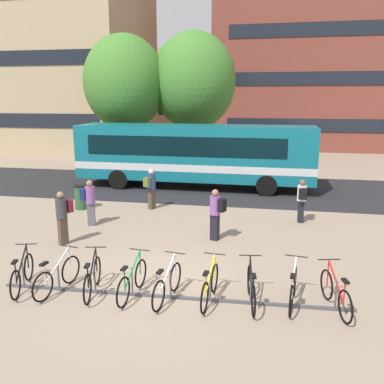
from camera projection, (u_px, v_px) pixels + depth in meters
The scene contains 24 objects.
ground at pixel (158, 284), 10.14m from camera, with size 200.00×200.00×0.00m, color gray.
bus_lane_asphalt at pixel (216, 188), 20.85m from camera, with size 80.00×7.20×0.01m, color #232326.
city_bus at pixel (196, 153), 20.63m from camera, with size 12.06×2.72×3.20m.
bike_rack at pixel (171, 294), 9.40m from camera, with size 8.29×0.39×0.70m.
parked_bicycle_black_0 at pixel (22, 274), 9.79m from camera, with size 0.65×1.67×0.99m.
parked_bicycle_white_1 at pixel (57, 277), 9.66m from camera, with size 0.52×1.70×0.99m.
parked_bicycle_black_2 at pixel (92, 278), 9.58m from camera, with size 0.55×1.70×0.99m.
parked_bicycle_green_3 at pixel (132, 281), 9.42m from camera, with size 0.52×1.72×0.99m.
parked_bicycle_white_4 at pixel (167, 285), 9.25m from camera, with size 0.52×1.71×0.99m.
parked_bicycle_yellow_5 at pixel (210, 286), 9.17m from camera, with size 0.52×1.72×0.99m.
parked_bicycle_black_6 at pixel (251, 289), 9.06m from camera, with size 0.52×1.71×0.99m.
parked_bicycle_white_7 at pixel (293, 289), 9.04m from camera, with size 0.52×1.72×0.99m.
parked_bicycle_red_8 at pixel (336, 294), 8.82m from camera, with size 0.60×1.68×0.99m.
commuter_navy_pack_0 at pixel (89, 200), 14.56m from camera, with size 0.59×0.45×1.69m.
commuter_maroon_pack_1 at pixel (63, 214), 12.69m from camera, with size 0.55×0.60×1.73m.
commuter_black_pack_2 at pixel (216, 211), 13.04m from camera, with size 0.60×0.48×1.71m.
commuter_black_pack_3 at pixel (302, 198), 14.92m from camera, with size 0.35×0.53×1.63m.
commuter_olive_pack_4 at pixel (151, 186), 16.72m from camera, with size 0.52×0.60×1.70m.
trash_bin at pixel (81, 197), 16.86m from camera, with size 0.55×0.55×1.03m.
street_tree_0 at pixel (194, 81), 25.01m from camera, with size 5.20×5.20×8.55m.
street_tree_1 at pixel (125, 83), 24.54m from camera, with size 4.99×4.99×8.31m.
building_left_wing at pixel (44, 70), 37.06m from camera, with size 18.10×12.78×14.02m.
building_right_wing at pixel (351, 43), 37.65m from camera, with size 24.59×12.82×19.01m.
building_centre_block at pixel (223, 93), 53.35m from camera, with size 17.38×13.15×10.20m.
Camera 1 is at (2.59, -9.02, 4.57)m, focal length 37.73 mm.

